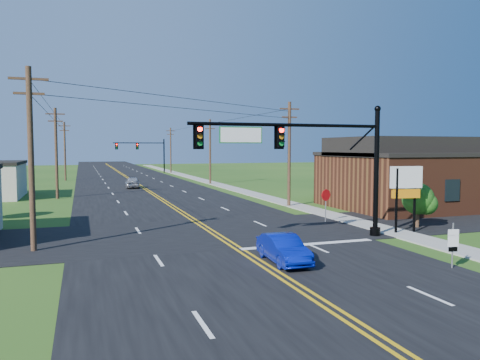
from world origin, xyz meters
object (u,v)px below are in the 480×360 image
object	(u,v)px
signal_mast_far	(142,150)
stop_sign	(326,199)
blue_car	(283,249)
signal_mast_main	(306,154)
route_sign	(453,242)

from	to	relation	value
signal_mast_far	stop_sign	distance (m)	66.95
signal_mast_far	blue_car	world-z (taller)	signal_mast_far
signal_mast_main	stop_sign	xyz separation A→B (m)	(4.16, 5.23, -3.10)
signal_mast_far	stop_sign	xyz separation A→B (m)	(4.06, -66.77, -2.90)
signal_mast_main	stop_sign	size ratio (longest dim) A/B	4.94
blue_car	signal_mast_far	bearing A→B (deg)	89.32
signal_mast_main	route_sign	size ratio (longest dim) A/B	5.77
signal_mast_main	stop_sign	bearing A→B (deg)	51.50
blue_car	route_sign	bearing A→B (deg)	-25.03
blue_car	stop_sign	xyz separation A→B (m)	(7.33, 9.35, 1.03)
signal_mast_far	stop_sign	world-z (taller)	signal_mast_far
signal_mast_main	blue_car	world-z (taller)	signal_mast_main
signal_mast_far	blue_car	bearing A→B (deg)	-92.46
signal_mast_main	route_sign	world-z (taller)	signal_mast_main
signal_mast_main	blue_car	xyz separation A→B (m)	(-3.17, -4.12, -4.13)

